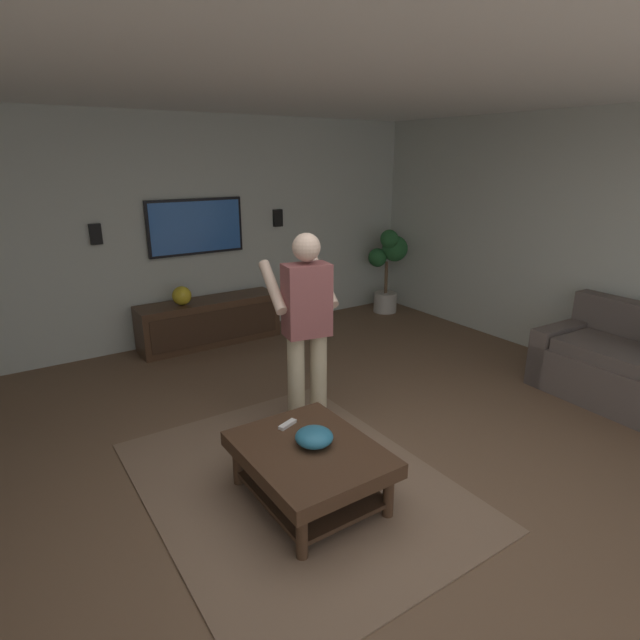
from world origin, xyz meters
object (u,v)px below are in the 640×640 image
(wall_speaker_left, at_px, (278,218))
(potted_plant_tall, at_px, (389,262))
(coffee_table, at_px, (309,461))
(tv, at_px, (196,227))
(wall_speaker_right, at_px, (96,234))
(media_console, at_px, (210,322))
(remote_white, at_px, (287,424))
(person_standing, at_px, (306,321))
(vase_round, at_px, (182,296))
(bowl, at_px, (314,437))

(wall_speaker_left, bearing_deg, potted_plant_tall, -105.02)
(coffee_table, bearing_deg, tv, -10.26)
(coffee_table, xyz_separation_m, wall_speaker_right, (3.47, 0.49, 1.10))
(coffee_table, bearing_deg, media_console, -11.01)
(media_console, distance_m, remote_white, 2.97)
(person_standing, distance_m, remote_white, 0.91)
(remote_white, height_order, vase_round, vase_round)
(potted_plant_tall, height_order, vase_round, potted_plant_tall)
(person_standing, bearing_deg, coffee_table, 158.59)
(potted_plant_tall, distance_m, remote_white, 4.30)
(potted_plant_tall, relative_size, remote_white, 8.10)
(coffee_table, height_order, potted_plant_tall, potted_plant_tall)
(vase_round, bearing_deg, wall_speaker_left, -78.57)
(coffee_table, height_order, vase_round, vase_round)
(coffee_table, relative_size, vase_round, 4.55)
(person_standing, relative_size, bowl, 6.57)
(media_console, xyz_separation_m, tv, (0.24, -0.00, 1.12))
(coffee_table, distance_m, person_standing, 1.19)
(tv, bearing_deg, remote_white, -10.89)
(coffee_table, bearing_deg, wall_speaker_right, 8.06)
(person_standing, distance_m, vase_round, 2.35)
(coffee_table, xyz_separation_m, vase_round, (3.18, -0.30, 0.36))
(person_standing, height_order, remote_white, person_standing)
(remote_white, bearing_deg, tv, 59.13)
(wall_speaker_right, bearing_deg, bowl, -171.23)
(person_standing, distance_m, wall_speaker_right, 2.84)
(coffee_table, xyz_separation_m, person_standing, (0.86, -0.52, 0.64))
(coffee_table, bearing_deg, bowl, -81.11)
(coffee_table, distance_m, tv, 3.68)
(tv, bearing_deg, wall_speaker_left, 90.67)
(media_console, xyz_separation_m, person_standing, (-2.36, 0.10, 0.66))
(person_standing, relative_size, potted_plant_tall, 1.35)
(media_console, bearing_deg, vase_round, -83.22)
(wall_speaker_right, bearing_deg, coffee_table, -171.94)
(potted_plant_tall, bearing_deg, person_standing, 127.99)
(media_console, xyz_separation_m, potted_plant_tall, (-0.17, -2.70, 0.46))
(media_console, distance_m, tv, 1.15)
(coffee_table, distance_m, potted_plant_tall, 4.53)
(wall_speaker_left, bearing_deg, bowl, 153.81)
(media_console, height_order, wall_speaker_left, wall_speaker_left)
(bowl, bearing_deg, person_standing, -29.53)
(person_standing, bearing_deg, media_console, 7.61)
(vase_round, xyz_separation_m, wall_speaker_right, (0.29, 0.79, 0.74))
(media_console, height_order, tv, tv)
(tv, distance_m, wall_speaker_left, 1.12)
(wall_speaker_right, bearing_deg, person_standing, -158.75)
(bowl, bearing_deg, potted_plant_tall, -47.22)
(potted_plant_tall, xyz_separation_m, bowl, (-3.04, 3.28, -0.28))
(media_console, height_order, wall_speaker_right, wall_speaker_right)
(potted_plant_tall, bearing_deg, vase_round, 87.52)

